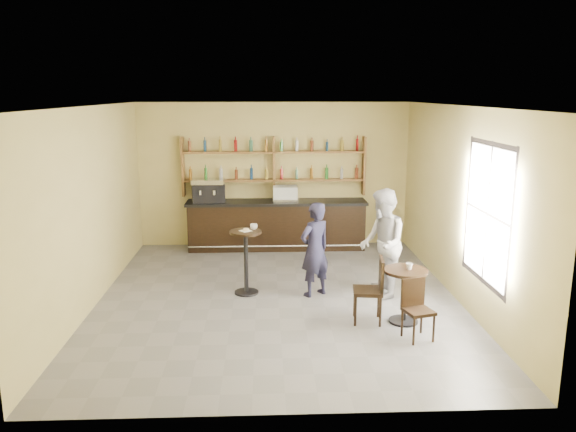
{
  "coord_description": "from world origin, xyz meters",
  "views": [
    {
      "loc": [
        -0.22,
        -8.96,
        3.42
      ],
      "look_at": [
        0.2,
        0.8,
        1.25
      ],
      "focal_mm": 35.0,
      "sensor_mm": 36.0,
      "label": 1
    }
  ],
  "objects_px": {
    "espresso_machine": "(208,190)",
    "patron_second": "(382,243)",
    "chair_south": "(419,310)",
    "chair_west": "(368,290)",
    "bar_counter": "(277,225)",
    "man_main": "(315,249)",
    "pastry_case": "(285,194)",
    "cafe_table": "(404,296)",
    "pedestal_table": "(246,262)"
  },
  "relations": [
    {
      "from": "cafe_table",
      "to": "chair_west",
      "type": "distance_m",
      "value": 0.56
    },
    {
      "from": "bar_counter",
      "to": "chair_west",
      "type": "height_order",
      "value": "bar_counter"
    },
    {
      "from": "pedestal_table",
      "to": "chair_west",
      "type": "xyz_separation_m",
      "value": [
        1.87,
        -1.3,
        -0.06
      ]
    },
    {
      "from": "pastry_case",
      "to": "chair_south",
      "type": "relative_size",
      "value": 0.64
    },
    {
      "from": "chair_west",
      "to": "espresso_machine",
      "type": "bearing_deg",
      "value": -139.31
    },
    {
      "from": "pastry_case",
      "to": "pedestal_table",
      "type": "relative_size",
      "value": 0.49
    },
    {
      "from": "patron_second",
      "to": "cafe_table",
      "type": "bearing_deg",
      "value": 8.63
    },
    {
      "from": "bar_counter",
      "to": "pastry_case",
      "type": "bearing_deg",
      "value": 0.0
    },
    {
      "from": "espresso_machine",
      "to": "chair_west",
      "type": "xyz_separation_m",
      "value": [
        2.76,
        -4.18,
        -0.82
      ]
    },
    {
      "from": "pedestal_table",
      "to": "patron_second",
      "type": "relative_size",
      "value": 0.6
    },
    {
      "from": "bar_counter",
      "to": "chair_west",
      "type": "bearing_deg",
      "value": -73.01
    },
    {
      "from": "cafe_table",
      "to": "bar_counter",
      "type": "bearing_deg",
      "value": 113.37
    },
    {
      "from": "pedestal_table",
      "to": "man_main",
      "type": "xyz_separation_m",
      "value": [
        1.17,
        -0.13,
        0.25
      ]
    },
    {
      "from": "espresso_machine",
      "to": "pastry_case",
      "type": "bearing_deg",
      "value": -9.66
    },
    {
      "from": "bar_counter",
      "to": "chair_south",
      "type": "relative_size",
      "value": 4.62
    },
    {
      "from": "espresso_machine",
      "to": "chair_south",
      "type": "distance_m",
      "value": 5.95
    },
    {
      "from": "man_main",
      "to": "chair_south",
      "type": "relative_size",
      "value": 1.9
    },
    {
      "from": "bar_counter",
      "to": "patron_second",
      "type": "xyz_separation_m",
      "value": [
        1.71,
        -3.09,
        0.39
      ]
    },
    {
      "from": "cafe_table",
      "to": "patron_second",
      "type": "xyz_separation_m",
      "value": [
        -0.12,
        1.13,
        0.51
      ]
    },
    {
      "from": "pastry_case",
      "to": "cafe_table",
      "type": "xyz_separation_m",
      "value": [
        1.64,
        -4.23,
        -0.82
      ]
    },
    {
      "from": "espresso_machine",
      "to": "pedestal_table",
      "type": "bearing_deg",
      "value": -82.3
    },
    {
      "from": "pedestal_table",
      "to": "bar_counter",
      "type": "bearing_deg",
      "value": 78.37
    },
    {
      "from": "pedestal_table",
      "to": "chair_west",
      "type": "height_order",
      "value": "pedestal_table"
    },
    {
      "from": "espresso_machine",
      "to": "chair_west",
      "type": "bearing_deg",
      "value": -66.15
    },
    {
      "from": "chair_south",
      "to": "chair_west",
      "type": "bearing_deg",
      "value": 116.19
    },
    {
      "from": "patron_second",
      "to": "bar_counter",
      "type": "bearing_deg",
      "value": -148.47
    },
    {
      "from": "bar_counter",
      "to": "man_main",
      "type": "bearing_deg",
      "value": -79.1
    },
    {
      "from": "cafe_table",
      "to": "chair_south",
      "type": "height_order",
      "value": "chair_south"
    },
    {
      "from": "patron_second",
      "to": "pedestal_table",
      "type": "bearing_deg",
      "value": -92.81
    },
    {
      "from": "espresso_machine",
      "to": "patron_second",
      "type": "xyz_separation_m",
      "value": [
        3.2,
        -3.09,
        -0.39
      ]
    },
    {
      "from": "bar_counter",
      "to": "pastry_case",
      "type": "relative_size",
      "value": 7.2
    },
    {
      "from": "bar_counter",
      "to": "chair_south",
      "type": "bearing_deg",
      "value": -68.76
    },
    {
      "from": "bar_counter",
      "to": "cafe_table",
      "type": "height_order",
      "value": "bar_counter"
    },
    {
      "from": "espresso_machine",
      "to": "chair_west",
      "type": "relative_size",
      "value": 0.7
    },
    {
      "from": "pastry_case",
      "to": "cafe_table",
      "type": "height_order",
      "value": "pastry_case"
    },
    {
      "from": "man_main",
      "to": "bar_counter",
      "type": "bearing_deg",
      "value": -113.39
    },
    {
      "from": "chair_south",
      "to": "man_main",
      "type": "bearing_deg",
      "value": 108.96
    },
    {
      "from": "pastry_case",
      "to": "patron_second",
      "type": "distance_m",
      "value": 3.46
    },
    {
      "from": "chair_west",
      "to": "patron_second",
      "type": "bearing_deg",
      "value": 165.5
    },
    {
      "from": "bar_counter",
      "to": "espresso_machine",
      "type": "xyz_separation_m",
      "value": [
        -1.49,
        0.0,
        0.78
      ]
    },
    {
      "from": "patron_second",
      "to": "chair_west",
      "type": "bearing_deg",
      "value": -19.04
    },
    {
      "from": "espresso_machine",
      "to": "patron_second",
      "type": "relative_size",
      "value": 0.38
    },
    {
      "from": "bar_counter",
      "to": "chair_west",
      "type": "distance_m",
      "value": 4.37
    },
    {
      "from": "chair_south",
      "to": "cafe_table",
      "type": "bearing_deg",
      "value": 78.24
    },
    {
      "from": "bar_counter",
      "to": "man_main",
      "type": "height_order",
      "value": "man_main"
    },
    {
      "from": "cafe_table",
      "to": "chair_west",
      "type": "relative_size",
      "value": 0.84
    },
    {
      "from": "pedestal_table",
      "to": "patron_second",
      "type": "xyz_separation_m",
      "value": [
        2.3,
        -0.22,
        0.37
      ]
    },
    {
      "from": "chair_west",
      "to": "cafe_table",
      "type": "bearing_deg",
      "value": 91.99
    },
    {
      "from": "bar_counter",
      "to": "pastry_case",
      "type": "height_order",
      "value": "pastry_case"
    },
    {
      "from": "pastry_case",
      "to": "chair_south",
      "type": "height_order",
      "value": "pastry_case"
    }
  ]
}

